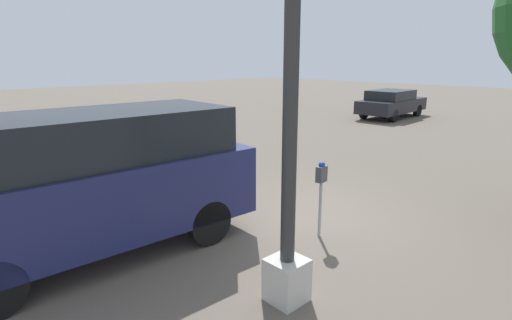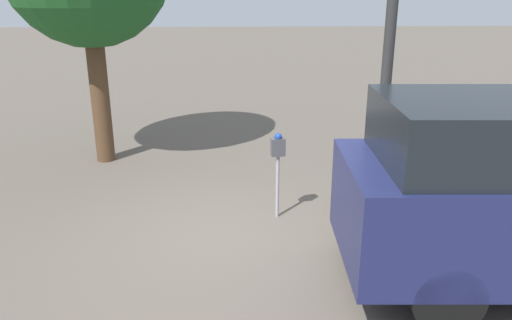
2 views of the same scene
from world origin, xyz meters
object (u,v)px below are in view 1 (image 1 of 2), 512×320
Objects in this scene: parking_meter_near at (321,182)px; lamp_post at (290,144)px; parked_van at (95,179)px; car_distant at (391,103)px.

parking_meter_near is 2.21m from lamp_post.
lamp_post reaches higher than parked_van.
car_distant is (-15.43, -7.02, -1.24)m from lamp_post.
lamp_post is (1.75, 0.86, 1.02)m from parking_meter_near.
car_distant is (-16.58, -4.22, -0.44)m from parked_van.
parked_van is at bearing -67.64° from lamp_post.
parking_meter_near is 15.00m from car_distant.
parking_meter_near is at bearing -158.41° from car_distant.
lamp_post is 16.99m from car_distant.
lamp_post is at bearing -158.19° from car_distant.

